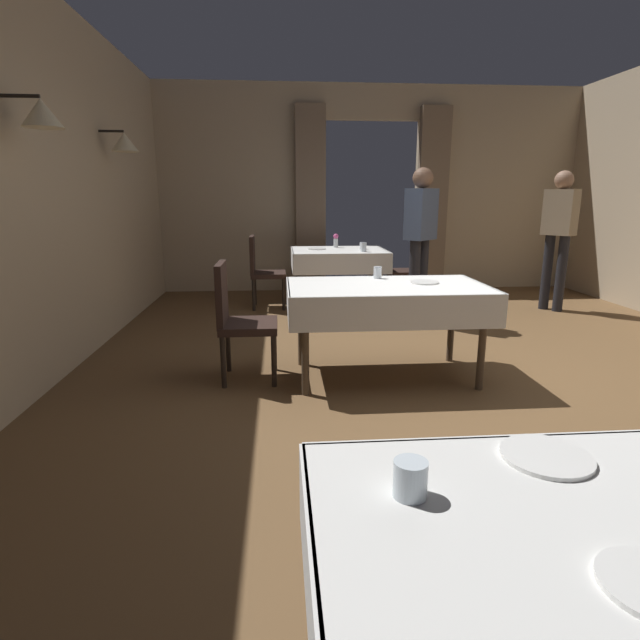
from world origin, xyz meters
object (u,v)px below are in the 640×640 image
Objects in this scene: dining_table_far at (338,257)px; glass_mid_a at (378,272)px; chair_mid_left at (238,316)px; chair_far_right at (412,266)px; plate_mid_b at (424,282)px; glass_far_d at (364,247)px; person_diner_standing_aside at (420,233)px; dining_table_mid at (387,296)px; plate_near_b at (546,456)px; flower_vase_far at (336,240)px; plate_far_c at (317,249)px; person_waiter_by_doorway at (559,229)px; glass_near_d at (410,479)px; glass_far_b at (362,246)px; chair_far_left at (262,268)px.

dining_table_far is 12.22× the size of glass_mid_a.
chair_mid_left is (-1.09, -2.64, -0.14)m from dining_table_far.
plate_mid_b is at bearing -102.82° from chair_far_right.
chair_mid_left reaches higher than glass_far_d.
dining_table_far is 1.30× the size of chair_mid_left.
dining_table_mid is at bearing -112.94° from person_diner_standing_aside.
flower_vase_far is at bearing 89.37° from plate_near_b.
chair_mid_left is 1.49m from plate_mid_b.
glass_mid_a is 1.60m from person_diner_standing_aside.
person_waiter_by_doorway is (2.97, -0.47, 0.27)m from plate_far_c.
flower_vase_far is (-0.99, 0.22, 0.33)m from chair_far_right.
chair_mid_left reaches higher than glass_near_d.
plate_mid_b is at bearing 80.62° from plate_near_b.
dining_table_far is at bearing -176.70° from chair_far_right.
plate_far_c is 1.49m from person_diner_standing_aside.
plate_far_c is at bearing 103.94° from plate_mid_b.
glass_far_b is 0.40× the size of plate_far_c.
plate_mid_b is at bearing -81.66° from dining_table_far.
dining_table_mid is at bearing -169.14° from plate_mid_b.
glass_near_d is 0.05× the size of person_waiter_by_doorway.
chair_mid_left is 8.21× the size of glass_far_d.
plate_near_b is at bearing -80.22° from chair_far_left.
chair_mid_left is (-1.16, 0.03, -0.15)m from dining_table_mid.
chair_far_left is at bearing 111.50° from dining_table_mid.
dining_table_far is 0.34m from flower_vase_far.
chair_far_right is 5.50m from plate_near_b.
chair_far_left is 3.97× the size of plate_near_b.
plate_near_b is 1.03× the size of plate_mid_b.
chair_far_right is 10.12× the size of glass_far_b.
dining_table_mid is 6.60× the size of plate_near_b.
chair_far_left is 10.71× the size of glass_near_d.
plate_mid_b is (1.37, -2.63, 0.24)m from chair_far_left.
person_diner_standing_aside is at bearing -28.45° from chair_far_left.
glass_far_b is 1.08m from person_diner_standing_aside.
glass_near_d is (-0.40, -0.14, 0.04)m from plate_near_b.
plate_far_c is 2.05× the size of glass_far_d.
chair_far_right is 1.00× the size of chair_far_left.
dining_table_far is 5.49m from glass_near_d.
dining_table_far is 2.86m from chair_mid_left.
glass_mid_a is 0.06× the size of person_waiter_by_doorway.
person_waiter_by_doorway is (2.31, 2.19, 0.27)m from plate_mid_b.
chair_far_right is (0.99, 0.06, -0.14)m from dining_table_far.
plate_mid_b is (1.47, 0.03, 0.24)m from chair_mid_left.
glass_mid_a is at bearing 92.50° from dining_table_mid.
dining_table_far is at bearing 171.14° from person_waiter_by_doorway.
glass_mid_a is 0.87× the size of glass_far_d.
glass_mid_a is 0.06× the size of person_diner_standing_aside.
person_diner_standing_aside is at bearing -164.31° from person_waiter_by_doorway.
glass_mid_a reaches higher than plate_far_c.
chair_far_right is 1.07m from flower_vase_far.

